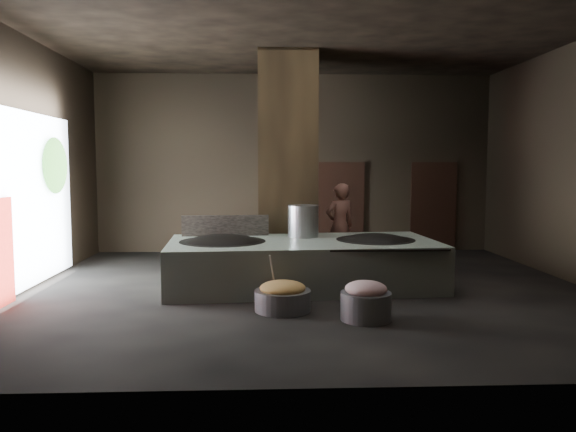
{
  "coord_description": "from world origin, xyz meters",
  "views": [
    {
      "loc": [
        -0.8,
        -9.85,
        2.19
      ],
      "look_at": [
        -0.33,
        0.69,
        1.25
      ],
      "focal_mm": 35.0,
      "sensor_mm": 36.0,
      "label": 1
    }
  ],
  "objects_px": {
    "cook": "(340,225)",
    "wok_left": "(223,246)",
    "stock_pot": "(303,222)",
    "hearth_platform": "(303,263)",
    "wok_right": "(375,245)",
    "meat_basin": "(366,306)",
    "veg_basin": "(283,300)"
  },
  "relations": [
    {
      "from": "cook",
      "to": "wok_left",
      "type": "bearing_deg",
      "value": 18.2
    },
    {
      "from": "wok_left",
      "to": "stock_pot",
      "type": "height_order",
      "value": "stock_pot"
    },
    {
      "from": "hearth_platform",
      "to": "wok_right",
      "type": "relative_size",
      "value": 3.41
    },
    {
      "from": "wok_left",
      "to": "meat_basin",
      "type": "bearing_deg",
      "value": -45.84
    },
    {
      "from": "veg_basin",
      "to": "meat_basin",
      "type": "relative_size",
      "value": 1.18
    },
    {
      "from": "wok_right",
      "to": "cook",
      "type": "distance_m",
      "value": 1.91
    },
    {
      "from": "hearth_platform",
      "to": "veg_basin",
      "type": "height_order",
      "value": "hearth_platform"
    },
    {
      "from": "hearth_platform",
      "to": "stock_pot",
      "type": "distance_m",
      "value": 0.9
    },
    {
      "from": "wok_left",
      "to": "wok_right",
      "type": "distance_m",
      "value": 2.8
    },
    {
      "from": "wok_right",
      "to": "meat_basin",
      "type": "distance_m",
      "value": 2.5
    },
    {
      "from": "wok_left",
      "to": "wok_right",
      "type": "relative_size",
      "value": 1.07
    },
    {
      "from": "wok_right",
      "to": "meat_basin",
      "type": "relative_size",
      "value": 1.95
    },
    {
      "from": "wok_right",
      "to": "wok_left",
      "type": "bearing_deg",
      "value": -177.95
    },
    {
      "from": "hearth_platform",
      "to": "stock_pot",
      "type": "bearing_deg",
      "value": 81.18
    },
    {
      "from": "wok_right",
      "to": "stock_pot",
      "type": "height_order",
      "value": "stock_pot"
    },
    {
      "from": "cook",
      "to": "wok_right",
      "type": "bearing_deg",
      "value": 81.32
    },
    {
      "from": "veg_basin",
      "to": "hearth_platform",
      "type": "bearing_deg",
      "value": 76.35
    },
    {
      "from": "cook",
      "to": "meat_basin",
      "type": "height_order",
      "value": "cook"
    },
    {
      "from": "wok_left",
      "to": "veg_basin",
      "type": "relative_size",
      "value": 1.78
    },
    {
      "from": "stock_pot",
      "to": "wok_right",
      "type": "bearing_deg",
      "value": -21.04
    },
    {
      "from": "wok_left",
      "to": "meat_basin",
      "type": "xyz_separation_m",
      "value": [
        2.19,
        -2.26,
        -0.55
      ]
    },
    {
      "from": "hearth_platform",
      "to": "wok_right",
      "type": "xyz_separation_m",
      "value": [
        1.35,
        0.05,
        0.33
      ]
    },
    {
      "from": "stock_pot",
      "to": "cook",
      "type": "xyz_separation_m",
      "value": [
        0.89,
        1.36,
        -0.22
      ]
    },
    {
      "from": "stock_pot",
      "to": "cook",
      "type": "height_order",
      "value": "cook"
    },
    {
      "from": "hearth_platform",
      "to": "cook",
      "type": "distance_m",
      "value": 2.18
    },
    {
      "from": "wok_right",
      "to": "veg_basin",
      "type": "xyz_separation_m",
      "value": [
        -1.77,
        -1.79,
        -0.59
      ]
    },
    {
      "from": "hearth_platform",
      "to": "wok_left",
      "type": "height_order",
      "value": "wok_left"
    },
    {
      "from": "cook",
      "to": "meat_basin",
      "type": "bearing_deg",
      "value": 66.26
    },
    {
      "from": "wok_right",
      "to": "cook",
      "type": "relative_size",
      "value": 0.78
    },
    {
      "from": "hearth_platform",
      "to": "stock_pot",
      "type": "height_order",
      "value": "stock_pot"
    },
    {
      "from": "wok_right",
      "to": "veg_basin",
      "type": "relative_size",
      "value": 1.66
    },
    {
      "from": "hearth_platform",
      "to": "wok_left",
      "type": "relative_size",
      "value": 3.17
    }
  ]
}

